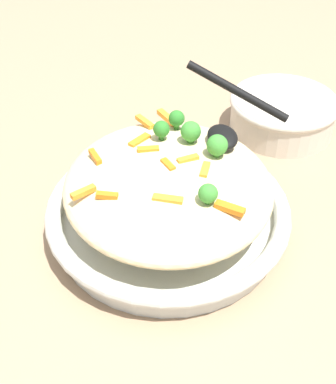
# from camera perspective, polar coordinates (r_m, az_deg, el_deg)

# --- Properties ---
(ground_plane) EXTENTS (2.40, 2.40, 0.00)m
(ground_plane) POSITION_cam_1_polar(r_m,az_deg,el_deg) (0.70, -0.00, -4.16)
(ground_plane) COLOR #9E7F60
(serving_bowl) EXTENTS (0.33, 0.33, 0.05)m
(serving_bowl) POSITION_cam_1_polar(r_m,az_deg,el_deg) (0.68, -0.00, -2.52)
(serving_bowl) COLOR silver
(serving_bowl) RESTS_ON ground_plane
(pasta_mound) EXTENTS (0.29, 0.27, 0.06)m
(pasta_mound) POSITION_cam_1_polar(r_m,az_deg,el_deg) (0.65, -0.00, 0.85)
(pasta_mound) COLOR beige
(pasta_mound) RESTS_ON serving_bowl
(carrot_piece_0) EXTENTS (0.03, 0.02, 0.01)m
(carrot_piece_0) POSITION_cam_1_polar(r_m,az_deg,el_deg) (0.63, -0.06, 3.16)
(carrot_piece_0) COLOR orange
(carrot_piece_0) RESTS_ON pasta_mound
(carrot_piece_1) EXTENTS (0.01, 0.03, 0.01)m
(carrot_piece_1) POSITION_cam_1_polar(r_m,az_deg,el_deg) (0.59, -6.95, -0.40)
(carrot_piece_1) COLOR orange
(carrot_piece_1) RESTS_ON pasta_mound
(carrot_piece_2) EXTENTS (0.02, 0.03, 0.01)m
(carrot_piece_2) POSITION_cam_1_polar(r_m,az_deg,el_deg) (0.60, -9.63, 0.01)
(carrot_piece_2) COLOR orange
(carrot_piece_2) RESTS_ON pasta_mound
(carrot_piece_3) EXTENTS (0.04, 0.02, 0.01)m
(carrot_piece_3) POSITION_cam_1_polar(r_m,az_deg,el_deg) (0.72, -2.68, 8.02)
(carrot_piece_3) COLOR orange
(carrot_piece_3) RESTS_ON pasta_mound
(carrot_piece_4) EXTENTS (0.03, 0.03, 0.01)m
(carrot_piece_4) POSITION_cam_1_polar(r_m,az_deg,el_deg) (0.68, -3.27, 5.87)
(carrot_piece_4) COLOR orange
(carrot_piece_4) RESTS_ON pasta_mound
(carrot_piece_5) EXTENTS (0.02, 0.03, 0.01)m
(carrot_piece_5) POSITION_cam_1_polar(r_m,az_deg,el_deg) (0.64, 2.28, 3.74)
(carrot_piece_5) COLOR orange
(carrot_piece_5) RESTS_ON pasta_mound
(carrot_piece_6) EXTENTS (0.02, 0.04, 0.01)m
(carrot_piece_6) POSITION_cam_1_polar(r_m,az_deg,el_deg) (0.58, -0.03, -0.81)
(carrot_piece_6) COLOR orange
(carrot_piece_6) RESTS_ON pasta_mound
(carrot_piece_7) EXTENTS (0.03, 0.04, 0.01)m
(carrot_piece_7) POSITION_cam_1_polar(r_m,az_deg,el_deg) (0.58, 7.05, -1.83)
(carrot_piece_7) COLOR orange
(carrot_piece_7) RESTS_ON pasta_mound
(carrot_piece_8) EXTENTS (0.04, 0.03, 0.01)m
(carrot_piece_8) POSITION_cam_1_polar(r_m,az_deg,el_deg) (0.73, -0.13, 8.52)
(carrot_piece_8) COLOR orange
(carrot_piece_8) RESTS_ON pasta_mound
(carrot_piece_9) EXTENTS (0.03, 0.02, 0.01)m
(carrot_piece_9) POSITION_cam_1_polar(r_m,az_deg,el_deg) (0.62, 4.25, 2.51)
(carrot_piece_9) COLOR orange
(carrot_piece_9) RESTS_ON pasta_mound
(carrot_piece_10) EXTENTS (0.03, 0.02, 0.01)m
(carrot_piece_10) POSITION_cam_1_polar(r_m,az_deg,el_deg) (0.66, -8.30, 4.02)
(carrot_piece_10) COLOR orange
(carrot_piece_10) RESTS_ON pasta_mound
(carrot_piece_11) EXTENTS (0.01, 0.03, 0.01)m
(carrot_piece_11) POSITION_cam_1_polar(r_m,az_deg,el_deg) (0.65, -2.27, 4.84)
(carrot_piece_11) COLOR orange
(carrot_piece_11) RESTS_ON pasta_mound
(broccoli_floret_0) EXTENTS (0.03, 0.03, 0.03)m
(broccoli_floret_0) POSITION_cam_1_polar(r_m,az_deg,el_deg) (0.67, 2.61, 6.88)
(broccoli_floret_0) COLOR #377928
(broccoli_floret_0) RESTS_ON pasta_mound
(broccoli_floret_1) EXTENTS (0.03, 0.03, 0.03)m
(broccoli_floret_1) POSITION_cam_1_polar(r_m,az_deg,el_deg) (0.64, 5.63, 5.31)
(broccoli_floret_1) COLOR #377928
(broccoli_floret_1) RESTS_ON pasta_mound
(broccoli_floret_2) EXTENTS (0.02, 0.02, 0.03)m
(broccoli_floret_2) POSITION_cam_1_polar(r_m,az_deg,el_deg) (0.57, 4.59, -0.19)
(broccoli_floret_2) COLOR #377928
(broccoli_floret_2) RESTS_ON pasta_mound
(broccoli_floret_3) EXTENTS (0.02, 0.02, 0.03)m
(broccoli_floret_3) POSITION_cam_1_polar(r_m,az_deg,el_deg) (0.70, 0.99, 8.35)
(broccoli_floret_3) COLOR #296820
(broccoli_floret_3) RESTS_ON pasta_mound
(broccoli_floret_4) EXTENTS (0.02, 0.02, 0.03)m
(broccoli_floret_4) POSITION_cam_1_polar(r_m,az_deg,el_deg) (0.67, -0.84, 7.15)
(broccoli_floret_4) COLOR #296820
(broccoli_floret_4) RESTS_ON pasta_mound
(serving_spoon) EXTENTS (0.13, 0.14, 0.07)m
(serving_spoon) POSITION_cam_1_polar(r_m,az_deg,el_deg) (0.69, 6.87, 8.17)
(serving_spoon) COLOR black
(serving_spoon) RESTS_ON pasta_mound
(companion_bowl) EXTENTS (0.19, 0.19, 0.06)m
(companion_bowl) POSITION_cam_1_polar(r_m,az_deg,el_deg) (0.90, 12.94, 8.91)
(companion_bowl) COLOR beige
(companion_bowl) RESTS_ON ground_plane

